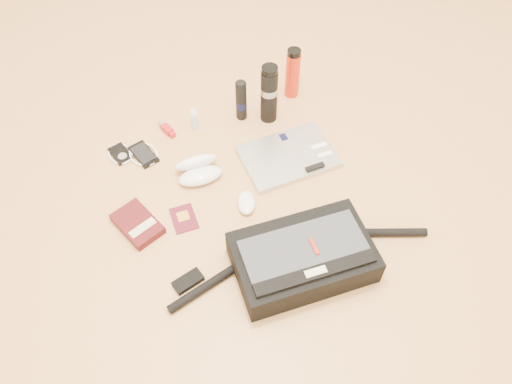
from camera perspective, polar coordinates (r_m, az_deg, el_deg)
ground at (r=1.76m, az=0.47°, el=-1.90°), size 4.00×4.00×0.00m
messenger_bag at (r=1.59m, az=5.30°, el=-7.47°), size 0.89×0.32×0.12m
laptop at (r=1.90m, az=3.75°, el=4.08°), size 0.35×0.25×0.03m
book at (r=1.75m, az=-13.35°, el=-3.54°), size 0.16×0.20×0.03m
passport at (r=1.75m, az=-8.25°, el=-3.00°), size 0.09×0.12×0.01m
mouse at (r=1.75m, az=-1.10°, el=-1.23°), size 0.10×0.12×0.03m
sunglasses_case at (r=1.84m, az=-6.61°, el=2.59°), size 0.17×0.15×0.09m
ipod at (r=1.98m, az=-15.25°, el=4.22°), size 0.10×0.11×0.01m
phone at (r=1.95m, az=-12.75°, el=4.24°), size 0.12×0.14×0.01m
inhaler at (r=2.02m, az=-10.16°, el=7.10°), size 0.05×0.10×0.03m
spray_bottle at (r=1.99m, az=-7.04°, el=8.13°), size 0.03×0.03×0.10m
aerosol_can at (r=1.99m, az=-1.71°, el=10.48°), size 0.05×0.05×0.19m
thermos_black at (r=1.97m, az=1.50°, el=11.17°), size 0.07×0.07×0.26m
thermos_red at (r=2.09m, az=4.21°, el=13.39°), size 0.06×0.06×0.22m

